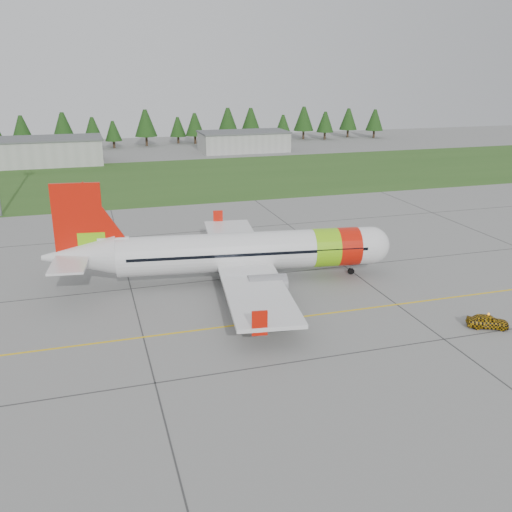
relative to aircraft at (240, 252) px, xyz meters
name	(u,v)px	position (x,y,z in m)	size (l,w,h in m)	color
ground	(339,355)	(3.17, -19.11, -3.30)	(320.00, 320.00, 0.00)	gray
aircraft	(240,252)	(0.00, 0.00, 0.00)	(37.73, 35.06, 11.45)	silver
follow_me_car	(489,309)	(18.29, -18.18, -1.48)	(1.47, 1.24, 3.65)	#D1980B
grass_strip	(176,179)	(3.17, 62.89, -3.29)	(320.00, 50.00, 0.03)	#30561E
taxi_guideline	(303,316)	(3.17, -11.11, -3.29)	(120.00, 0.25, 0.02)	gold
hangar_west	(33,152)	(-26.83, 90.89, -0.30)	(32.00, 14.00, 6.00)	#A8A8A3
hangar_east	(244,142)	(28.17, 98.89, -0.70)	(24.00, 12.00, 5.20)	#A8A8A3
treeline	(145,129)	(3.17, 118.89, 1.70)	(160.00, 8.00, 10.00)	#1C3F14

